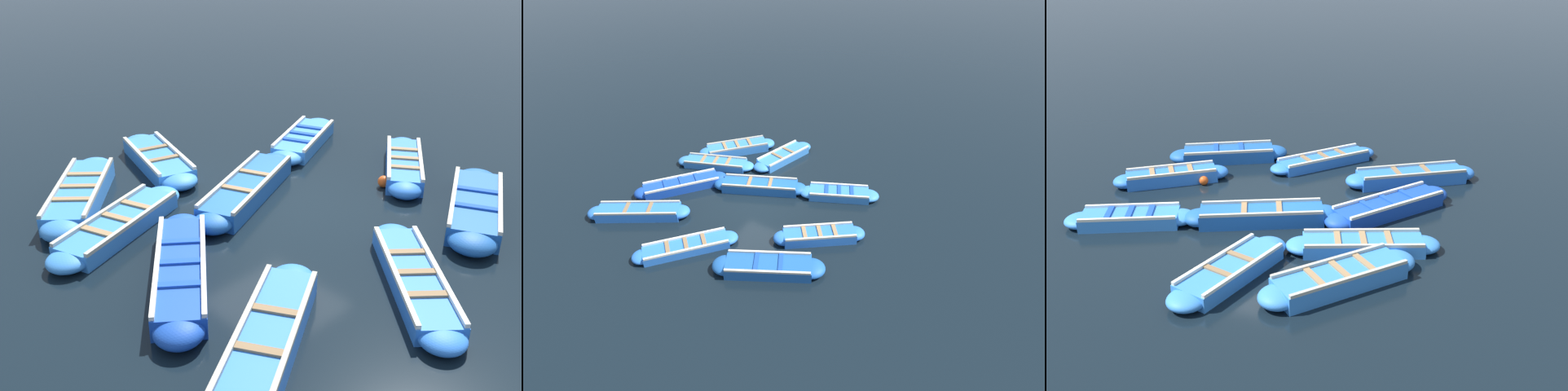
{
  "view_description": "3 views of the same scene",
  "coord_description": "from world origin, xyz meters",
  "views": [
    {
      "loc": [
        -8.01,
        7.87,
        5.82
      ],
      "look_at": [
        -0.1,
        0.55,
        0.45
      ],
      "focal_mm": 42.0,
      "sensor_mm": 36.0,
      "label": 1
    },
    {
      "loc": [
        -10.76,
        -7.78,
        9.78
      ],
      "look_at": [
        0.66,
        -0.96,
        0.17
      ],
      "focal_mm": 28.0,
      "sensor_mm": 36.0,
      "label": 2
    },
    {
      "loc": [
        13.2,
        6.01,
        6.89
      ],
      "look_at": [
        -0.89,
        0.85,
        0.18
      ],
      "focal_mm": 42.0,
      "sensor_mm": 36.0,
      "label": 3
    }
  ],
  "objects": [
    {
      "name": "boat_broadside",
      "position": [
        0.7,
        0.22,
        0.2
      ],
      "size": [
        2.31,
        3.86,
        0.45
      ],
      "color": "#1E59AD",
      "rests_on": "ground"
    },
    {
      "name": "boat_centre",
      "position": [
        1.93,
        -2.81,
        0.16
      ],
      "size": [
        2.07,
        3.26,
        0.38
      ],
      "color": "#3884E0",
      "rests_on": "ground"
    },
    {
      "name": "ground_plane",
      "position": [
        0.0,
        0.0,
        0.0
      ],
      "size": [
        120.0,
        120.0,
        0.0
      ],
      "primitive_type": "plane",
      "color": "black"
    },
    {
      "name": "boat_inner_gap",
      "position": [
        -3.64,
        0.4,
        0.15
      ],
      "size": [
        3.24,
        2.91,
        0.36
      ],
      "color": "blue",
      "rests_on": "ground"
    },
    {
      "name": "boat_tucked",
      "position": [
        -3.01,
        -2.57,
        0.2
      ],
      "size": [
        2.5,
        3.68,
        0.45
      ],
      "color": "#1E59AD",
      "rests_on": "ground"
    },
    {
      "name": "boat_near_quay",
      "position": [
        2.85,
        2.94,
        0.2
      ],
      "size": [
        3.33,
        3.03,
        0.45
      ],
      "color": "#3884E0",
      "rests_on": "ground"
    },
    {
      "name": "boat_drifting",
      "position": [
        1.24,
        2.99,
        0.16
      ],
      "size": [
        1.98,
        3.58,
        0.37
      ],
      "color": "#3884E0",
      "rests_on": "ground"
    },
    {
      "name": "boat_outer_right",
      "position": [
        3.33,
        0.67,
        0.17
      ],
      "size": [
        3.52,
        1.63,
        0.4
      ],
      "color": "#3884E0",
      "rests_on": "ground"
    },
    {
      "name": "buoy_orange_near",
      "position": [
        -0.95,
        -2.34,
        0.13
      ],
      "size": [
        0.26,
        0.26,
        0.26
      ],
      "primitive_type": "sphere",
      "color": "#E05119",
      "rests_on": "ground"
    },
    {
      "name": "boat_end_of_row",
      "position": [
        -0.9,
        3.09,
        0.19
      ],
      "size": [
        3.53,
        2.94,
        0.44
      ],
      "color": "#1947B7",
      "rests_on": "ground"
    },
    {
      "name": "boat_far_corner",
      "position": [
        -0.8,
        -3.29,
        0.18
      ],
      "size": [
        2.53,
        3.07,
        0.42
      ],
      "color": "blue",
      "rests_on": "ground"
    },
    {
      "name": "boat_outer_left",
      "position": [
        -3.13,
        3.23,
        0.19
      ],
      "size": [
        2.69,
        3.7,
        0.45
      ],
      "color": "blue",
      "rests_on": "ground"
    }
  ]
}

